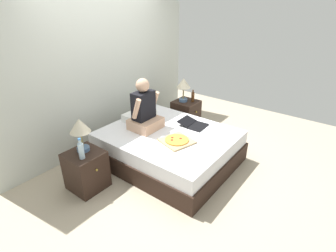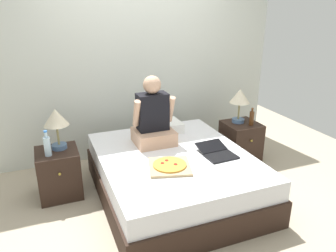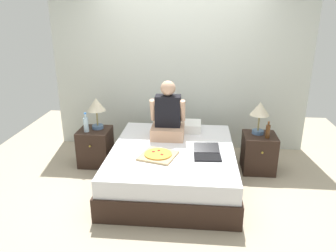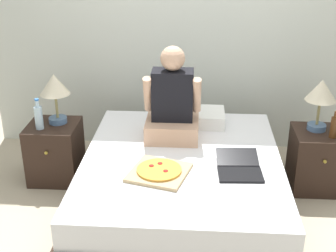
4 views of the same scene
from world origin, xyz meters
The scene contains 13 objects.
ground_plane centered at (0.00, 0.00, 0.00)m, with size 5.97×5.97×0.00m, color tan.
wall_back centered at (0.00, 1.31, 1.25)m, with size 3.97×0.12×2.50m, color silver.
bed centered at (0.00, 0.00, 0.24)m, with size 1.58×1.90×0.50m.
nightstand_left centered at (-1.17, 0.47, 0.27)m, with size 0.44×0.47×0.53m.
lamp_on_left_nightstand centered at (-1.13, 0.52, 0.86)m, with size 0.26×0.26×0.45m.
water_bottle centered at (-1.25, 0.38, 0.64)m, with size 0.07×0.07×0.28m.
nightstand_right centered at (1.17, 0.47, 0.27)m, with size 0.44×0.47×0.53m.
lamp_on_right_nightstand centered at (1.14, 0.52, 0.86)m, with size 0.26×0.26×0.45m.
beer_bottle centered at (1.24, 0.37, 0.63)m, with size 0.06×0.06×0.23m.
pillow centered at (0.09, 0.67, 0.56)m, with size 0.52×0.34×0.12m, color white.
person_seated centered at (-0.10, 0.38, 0.78)m, with size 0.47×0.40×0.78m.
laptop centered at (0.43, -0.18, 0.52)m, with size 0.34×0.43×0.07m.
pizza_box centered at (-0.16, -0.27, 0.51)m, with size 0.49×0.49×0.05m.
Camera 2 is at (-1.23, -2.92, 2.01)m, focal length 35.00 mm.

